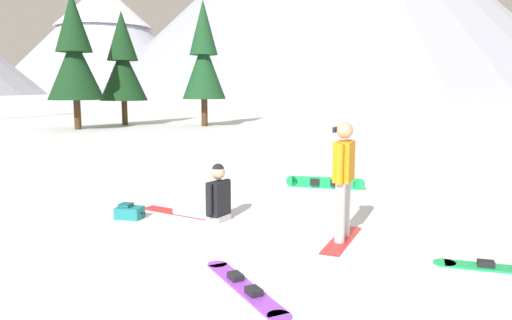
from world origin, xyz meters
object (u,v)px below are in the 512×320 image
(pine_tree_broad, at_px, (204,58))
(pine_tree_short, at_px, (123,63))
(snowboarder_midground, at_px, (210,200))
(loose_snowboard_far_spare, at_px, (325,183))
(loose_snowboard_near_left, at_px, (244,286))
(snowboarder_foreground, at_px, (343,179))
(pine_tree_twin, at_px, (74,55))
(backpack_teal, at_px, (129,212))
(loose_snowboard_near_right, at_px, (504,268))

(pine_tree_broad, height_order, pine_tree_short, pine_tree_broad)
(snowboarder_midground, xyz_separation_m, pine_tree_broad, (4.62, 20.76, 3.65))
(loose_snowboard_far_spare, height_order, loose_snowboard_near_left, loose_snowboard_far_spare)
(snowboarder_midground, relative_size, pine_tree_broad, 0.22)
(snowboarder_foreground, relative_size, loose_snowboard_far_spare, 1.14)
(snowboarder_foreground, height_order, loose_snowboard_far_spare, snowboarder_foreground)
(loose_snowboard_near_left, height_order, pine_tree_twin, pine_tree_twin)
(loose_snowboard_near_left, relative_size, pine_tree_short, 0.28)
(loose_snowboard_near_left, distance_m, backpack_teal, 3.70)
(loose_snowboard_far_spare, height_order, pine_tree_short, pine_tree_short)
(loose_snowboard_near_right, height_order, backpack_teal, backpack_teal)
(snowboarder_foreground, xyz_separation_m, loose_snowboard_far_spare, (1.51, 3.57, -0.81))
(snowboarder_midground, relative_size, pine_tree_twin, 0.22)
(loose_snowboard_near_right, relative_size, pine_tree_twin, 0.21)
(loose_snowboard_far_spare, relative_size, pine_tree_twin, 0.21)
(loose_snowboard_near_left, distance_m, loose_snowboard_near_right, 3.31)
(backpack_teal, xyz_separation_m, pine_tree_twin, (-1.17, 20.21, 3.90))
(snowboarder_foreground, bearing_deg, pine_tree_short, 93.24)
(snowboarder_midground, bearing_deg, snowboarder_foreground, -49.34)
(snowboarder_foreground, relative_size, backpack_teal, 3.26)
(loose_snowboard_near_left, bearing_deg, loose_snowboard_far_spare, 54.52)
(loose_snowboard_near_left, bearing_deg, loose_snowboard_near_right, -8.60)
(loose_snowboard_near_left, xyz_separation_m, pine_tree_broad, (4.96, 23.81, 3.98))
(snowboarder_midground, distance_m, loose_snowboard_far_spare, 3.55)
(snowboarder_foreground, distance_m, snowboarder_midground, 2.49)
(loose_snowboard_far_spare, bearing_deg, backpack_teal, -164.39)
(loose_snowboard_near_right, distance_m, pine_tree_short, 26.99)
(loose_snowboard_near_left, xyz_separation_m, backpack_teal, (-1.00, 3.56, 0.09))
(loose_snowboard_far_spare, distance_m, pine_tree_broad, 19.47)
(loose_snowboard_near_left, xyz_separation_m, pine_tree_twin, (-2.17, 23.77, 3.99))
(pine_tree_twin, bearing_deg, pine_tree_short, 41.04)
(loose_snowboard_near_left, bearing_deg, pine_tree_short, 88.89)
(loose_snowboard_near_right, distance_m, backpack_teal, 5.89)
(snowboarder_foreground, distance_m, loose_snowboard_near_right, 2.37)
(pine_tree_short, height_order, pine_tree_twin, pine_tree_twin)
(loose_snowboard_far_spare, distance_m, pine_tree_short, 21.80)
(snowboarder_midground, xyz_separation_m, loose_snowboard_near_left, (-0.34, -3.06, -0.32))
(loose_snowboard_far_spare, xyz_separation_m, pine_tree_twin, (-5.59, 18.97, 3.87))
(loose_snowboard_near_left, distance_m, pine_tree_broad, 24.65)
(pine_tree_short, bearing_deg, pine_tree_twin, -138.96)
(snowboarder_midground, relative_size, loose_snowboard_far_spare, 1.04)
(snowboarder_midground, height_order, loose_snowboard_near_right, snowboarder_midground)
(loose_snowboard_near_right, relative_size, pine_tree_broad, 0.21)
(loose_snowboard_far_spare, distance_m, loose_snowboard_near_right, 5.29)
(snowboarder_midground, bearing_deg, backpack_teal, 159.24)
(loose_snowboard_far_spare, relative_size, pine_tree_broad, 0.21)
(snowboarder_foreground, height_order, snowboarder_midground, snowboarder_foreground)
(snowboarder_midground, height_order, backpack_teal, snowboarder_midground)
(pine_tree_short, bearing_deg, backpack_teal, -93.81)
(snowboarder_foreground, bearing_deg, pine_tree_twin, 100.27)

